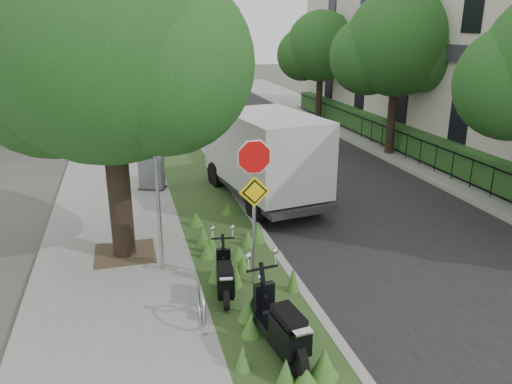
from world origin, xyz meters
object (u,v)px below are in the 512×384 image
sign_assembly (254,184)px  scooter_far (283,333)px  scooter_near (225,281)px  utility_cabinet (152,173)px  box_truck (265,153)px

sign_assembly → scooter_far: (-0.17, -2.46, -1.75)m
scooter_near → utility_cabinet: bearing=96.9°
utility_cabinet → scooter_near: bearing=-83.1°
scooter_near → box_truck: bearing=66.8°
scooter_near → box_truck: size_ratio=0.29×
utility_cabinet → scooter_far: bearing=-81.4°
box_truck → utility_cabinet: 3.92m
sign_assembly → box_truck: bearing=71.9°
sign_assembly → box_truck: (1.70, 5.21, -0.76)m
scooter_far → utility_cabinet: (-1.45, 9.54, 0.09)m
scooter_far → box_truck: size_ratio=0.35×
sign_assembly → scooter_near: sign_assembly is taller
scooter_near → box_truck: 6.21m
sign_assembly → scooter_far: sign_assembly is taller
scooter_far → box_truck: bearing=76.3°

